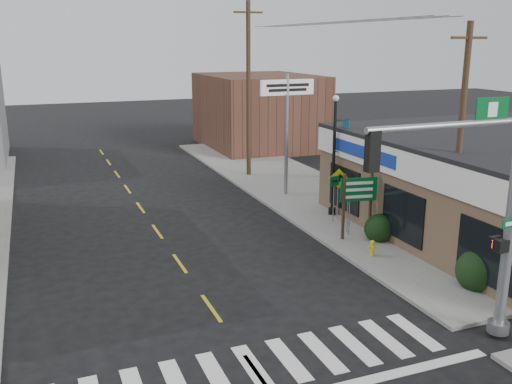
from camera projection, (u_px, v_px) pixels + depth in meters
name	position (u px, v px, depth m)	size (l,w,h in m)	color
ground	(259.00, 375.00, 14.25)	(140.00, 140.00, 0.00)	black
sidewalk_right	(327.00, 204.00, 29.12)	(6.00, 38.00, 0.13)	slate
center_line	(180.00, 263.00, 21.44)	(0.12, 56.00, 0.01)	gold
crosswalk	(253.00, 367.00, 14.61)	(11.00, 2.20, 0.01)	silver
bldg_distant_right	(259.00, 111.00, 44.77)	(8.00, 10.00, 5.60)	#513125
traffic_signal_pole	(490.00, 201.00, 14.83)	(5.23, 0.39, 6.62)	gray
guide_sign	(358.00, 196.00, 23.46)	(1.59, 0.13, 2.78)	#412D1E
fire_hydrant	(372.00, 247.00, 21.80)	(0.19, 0.19, 0.62)	gold
ped_crossing_sign	(338.00, 184.00, 26.01)	(0.92, 0.07, 2.38)	gray
lamp_post	(335.00, 147.00, 26.30)	(0.73, 0.57, 5.62)	black
dance_center_sign	(287.00, 104.00, 29.55)	(2.99, 0.19, 6.35)	gray
bare_tree	(442.00, 164.00, 22.36)	(2.10, 2.10, 4.20)	black
shrub_front	(478.00, 271.00, 18.98)	(1.46, 1.46, 1.10)	#19381A
shrub_back	(379.00, 229.00, 23.58)	(1.23, 1.23, 0.92)	black
utility_pole_near	(459.00, 143.00, 20.39)	(1.50, 0.23, 8.65)	#4B3A23
utility_pole_far	(248.00, 88.00, 33.92)	(1.78, 0.27, 10.26)	#42291C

